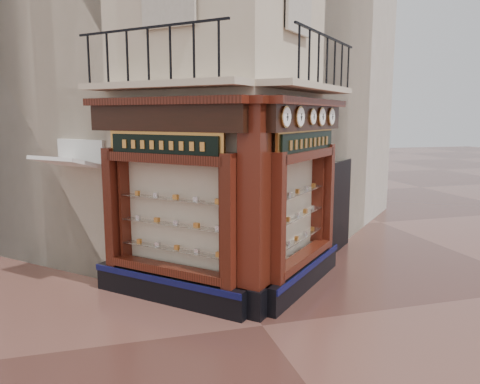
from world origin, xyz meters
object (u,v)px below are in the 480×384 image
object	(u,v)px
corner_pilaster	(254,212)
clock_e	(331,117)
clock_c	(312,117)
awning	(72,283)
signboard_right	(307,143)
clock_a	(286,117)
clock_b	(300,117)
clock_d	(322,117)
signboard_left	(164,145)

from	to	relation	value
corner_pilaster	clock_e	distance (m)	3.37
corner_pilaster	clock_c	size ratio (longest dim) A/B	11.99
awning	clock_e	bearing A→B (deg)	-144.00
awning	signboard_right	bearing A→B (deg)	-153.72
clock_a	clock_c	world-z (taller)	clock_a
clock_e	signboard_right	size ratio (longest dim) A/B	0.19
clock_b	clock_d	distance (m)	1.22
awning	signboard_right	size ratio (longest dim) A/B	0.64
signboard_left	corner_pilaster	bearing A→B (deg)	-169.75
clock_b	clock_c	bearing A→B (deg)	0.00
corner_pilaster	clock_c	world-z (taller)	corner_pilaster
clock_c	signboard_right	distance (m)	0.53
clock_b	corner_pilaster	bearing A→B (deg)	157.38
clock_a	clock_e	xyz separation A→B (m)	(1.78, 1.78, -0.00)
clock_d	clock_a	bearing A→B (deg)	-180.00
clock_a	clock_d	xyz separation A→B (m)	(1.33, 1.33, -0.00)
signboard_right	clock_b	bearing A→B (deg)	-171.33
signboard_left	signboard_right	bearing A→B (deg)	-135.00
signboard_right	clock_e	bearing A→B (deg)	-5.53
clock_a	clock_d	distance (m)	1.88
clock_e	clock_b	bearing A→B (deg)	180.00
clock_e	awning	xyz separation A→B (m)	(-5.70, 0.90, -3.62)
corner_pilaster	clock_c	xyz separation A→B (m)	(1.51, 0.90, 1.67)
clock_e	awning	distance (m)	6.81
corner_pilaster	clock_e	size ratio (longest dim) A/B	10.06
clock_c	corner_pilaster	bearing A→B (deg)	165.93
clock_a	awning	distance (m)	5.97
corner_pilaster	clock_b	size ratio (longest dim) A/B	9.94
clock_d	signboard_left	distance (m)	3.40
clock_a	signboard_right	size ratio (longest dim) A/B	0.18
clock_d	signboard_right	distance (m)	0.73
clock_e	clock_a	bearing A→B (deg)	-180.00
clock_a	clock_d	size ratio (longest dim) A/B	0.97
signboard_right	corner_pilaster	bearing A→B (deg)	169.75
awning	signboard_left	size ratio (longest dim) A/B	0.72
clock_d	awning	distance (m)	6.51
clock_c	clock_e	xyz separation A→B (m)	(0.84, 0.84, -0.00)
clock_c	signboard_right	world-z (taller)	clock_c
clock_b	signboard_right	size ratio (longest dim) A/B	0.19
clock_d	awning	size ratio (longest dim) A/B	0.29
clock_e	signboard_right	world-z (taller)	clock_e
signboard_right	signboard_left	bearing A→B (deg)	135.00
clock_a	clock_b	distance (m)	0.66
clock_a	signboard_right	distance (m)	1.48
corner_pilaster	clock_b	bearing A→B (deg)	-22.62
signboard_left	clock_e	bearing A→B (deg)	-124.16
clock_b	signboard_right	world-z (taller)	clock_b
clock_d	clock_e	distance (m)	0.64
clock_e	clock_d	bearing A→B (deg)	180.00
clock_b	signboard_left	world-z (taller)	clock_b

